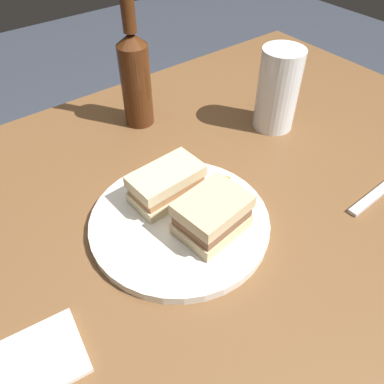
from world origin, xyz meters
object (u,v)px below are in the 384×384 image
plate (180,222)px  pint_glass (277,94)px  cider_bottle (135,76)px  fork (382,190)px  sandwich_half_right (167,184)px  sandwich_half_left (212,215)px  napkin (36,361)px

plate → pint_glass: (0.32, 0.11, 0.07)m
cider_bottle → fork: 0.51m
sandwich_half_right → cider_bottle: 0.26m
plate → fork: bearing=-25.0°
sandwich_half_left → napkin: sandwich_half_left is taller
fork → plate: bearing=153.3°
plate → sandwich_half_left: 0.07m
pint_glass → napkin: size_ratio=1.51×
plate → sandwich_half_right: sandwich_half_right is taller
cider_bottle → napkin: cider_bottle is taller
pint_glass → napkin: (-0.59, -0.18, -0.07)m
sandwich_half_right → plate: bearing=-104.2°
cider_bottle → plate: bearing=-110.2°
napkin → fork: size_ratio=0.61×
cider_bottle → napkin: size_ratio=2.46×
plate → sandwich_half_right: size_ratio=2.34×
sandwich_half_left → napkin: 0.29m
sandwich_half_right → napkin: (-0.28, -0.12, -0.04)m
sandwich_half_left → fork: (0.30, -0.10, -0.04)m
sandwich_half_right → cider_bottle: bearing=68.5°
sandwich_half_left → pint_glass: 0.34m
pint_glass → napkin: pint_glass is taller
sandwich_half_left → cider_bottle: (0.08, 0.34, 0.06)m
plate → fork: (0.33, -0.15, -0.00)m
fork → sandwich_half_left: bearing=159.1°
sandwich_half_left → fork: 0.32m
napkin → fork: napkin is taller
sandwich_half_left → cider_bottle: cider_bottle is taller
plate → sandwich_half_left: (0.03, -0.05, 0.04)m
plate → pint_glass: size_ratio=1.71×
plate → pint_glass: pint_glass is taller
pint_glass → cider_bottle: bearing=139.7°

